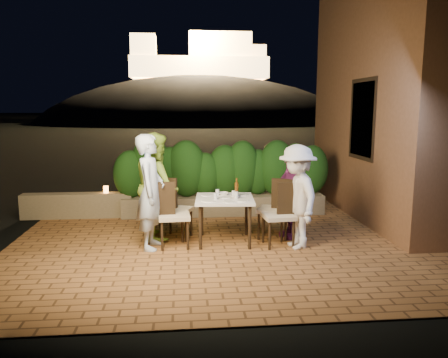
{
  "coord_description": "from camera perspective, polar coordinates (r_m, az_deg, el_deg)",
  "views": [
    {
      "loc": [
        -0.65,
        -6.63,
        2.22
      ],
      "look_at": [
        0.03,
        0.47,
        1.05
      ],
      "focal_mm": 35.0,
      "sensor_mm": 36.0,
      "label": 1
    }
  ],
  "objects": [
    {
      "name": "glass_ne",
      "position": [
        7.12,
        1.61,
        -2.13
      ],
      "size": [
        0.07,
        0.07,
        0.12
      ],
      "primitive_type": "cylinder",
      "color": "silver",
      "rests_on": "dining_table"
    },
    {
      "name": "bowl",
      "position": [
        7.44,
        -0.11,
        -1.92
      ],
      "size": [
        0.19,
        0.19,
        0.04
      ],
      "primitive_type": "imported",
      "rotation": [
        0.0,
        0.0,
        0.12
      ],
      "color": "white",
      "rests_on": "dining_table"
    },
    {
      "name": "diner_blue",
      "position": [
        6.95,
        -9.57,
        -1.68
      ],
      "size": [
        0.52,
        0.71,
        1.82
      ],
      "primitive_type": "imported",
      "rotation": [
        0.0,
        0.0,
        1.45
      ],
      "color": "silver",
      "rests_on": "ground"
    },
    {
      "name": "window_pane",
      "position": [
        8.84,
        17.79,
        7.44
      ],
      "size": [
        0.08,
        1.0,
        1.4
      ],
      "primitive_type": "cube",
      "color": "black",
      "rests_on": "building_wall"
    },
    {
      "name": "plate_ne",
      "position": [
        6.98,
        2.27,
        -2.8
      ],
      "size": [
        0.24,
        0.24,
        0.01
      ],
      "primitive_type": "cylinder",
      "color": "white",
      "rests_on": "dining_table"
    },
    {
      "name": "building_wall",
      "position": [
        9.63,
        21.1,
        10.36
      ],
      "size": [
        1.6,
        5.0,
        5.0
      ],
      "primitive_type": "cube",
      "color": "brown",
      "rests_on": "ground"
    },
    {
      "name": "ground",
      "position": [
        7.03,
        0.12,
        -9.27
      ],
      "size": [
        400.0,
        400.0,
        0.0
      ],
      "primitive_type": "plane",
      "color": "black",
      "rests_on": "ground"
    },
    {
      "name": "plate_centre",
      "position": [
        7.22,
        0.12,
        -2.39
      ],
      "size": [
        0.2,
        0.2,
        0.01
      ],
      "primitive_type": "cylinder",
      "color": "white",
      "rests_on": "dining_table"
    },
    {
      "name": "fortress",
      "position": [
        67.2,
        -3.27,
        16.35
      ],
      "size": [
        26.0,
        8.0,
        8.0
      ],
      "primitive_type": null,
      "color": "#FFCC7A",
      "rests_on": "hill"
    },
    {
      "name": "window_frame",
      "position": [
        8.84,
        17.73,
        7.44
      ],
      "size": [
        0.06,
        1.15,
        1.55
      ],
      "primitive_type": "cube",
      "color": "black",
      "rests_on": "building_wall"
    },
    {
      "name": "chair_left_back",
      "position": [
        7.5,
        -6.31,
        -3.84
      ],
      "size": [
        0.63,
        0.63,
        1.04
      ],
      "primitive_type": null,
      "rotation": [
        0.0,
        0.0,
        -0.4
      ],
      "color": "black",
      "rests_on": "ground"
    },
    {
      "name": "plate_front",
      "position": [
        6.88,
        0.73,
        -2.98
      ],
      "size": [
        0.21,
        0.21,
        0.01
      ],
      "primitive_type": "cylinder",
      "color": "white",
      "rests_on": "dining_table"
    },
    {
      "name": "parapet_lamp",
      "position": [
        9.22,
        -15.17,
        -1.33
      ],
      "size": [
        0.1,
        0.1,
        0.14
      ],
      "primitive_type": "cylinder",
      "color": "orange",
      "rests_on": "parapet"
    },
    {
      "name": "chair_right_front",
      "position": [
        7.11,
        7.11,
        -4.63
      ],
      "size": [
        0.52,
        0.52,
        1.03
      ],
      "primitive_type": null,
      "rotation": [
        0.0,
        0.0,
        3.22
      ],
      "color": "black",
      "rests_on": "ground"
    },
    {
      "name": "chair_right_back",
      "position": [
        7.53,
        6.38,
        -3.81
      ],
      "size": [
        0.63,
        0.63,
        1.04
      ],
      "primitive_type": null,
      "rotation": [
        0.0,
        0.0,
        2.74
      ],
      "color": "black",
      "rests_on": "ground"
    },
    {
      "name": "diner_white",
      "position": [
        7.0,
        9.51,
        -2.3
      ],
      "size": [
        0.77,
        1.15,
        1.65
      ],
      "primitive_type": "imported",
      "rotation": [
        0.0,
        0.0,
        -1.42
      ],
      "color": "white",
      "rests_on": "ground"
    },
    {
      "name": "planter",
      "position": [
        9.2,
        -0.03,
        -3.38
      ],
      "size": [
        4.2,
        0.55,
        0.4
      ],
      "primitive_type": "cube",
      "color": "#7A6C4D",
      "rests_on": "ground"
    },
    {
      "name": "beer_bottle",
      "position": [
        7.24,
        1.65,
        -1.13
      ],
      "size": [
        0.06,
        0.06,
        0.32
      ],
      "primitive_type": null,
      "color": "#502D0D",
      "rests_on": "dining_table"
    },
    {
      "name": "chair_left_front",
      "position": [
        7.05,
        -6.53,
        -4.62
      ],
      "size": [
        0.52,
        0.52,
        1.06
      ],
      "primitive_type": null,
      "rotation": [
        0.0,
        0.0,
        0.06
      ],
      "color": "black",
      "rests_on": "ground"
    },
    {
      "name": "terrace_floor",
      "position": [
        7.52,
        -0.26,
        -8.46
      ],
      "size": [
        7.0,
        6.0,
        0.15
      ],
      "primitive_type": "cube",
      "color": "#915D2E",
      "rests_on": "ground"
    },
    {
      "name": "hill",
      "position": [
        66.98,
        -3.16,
        3.94
      ],
      "size": [
        52.0,
        40.0,
        22.0
      ],
      "primitive_type": "ellipsoid",
      "color": "black",
      "rests_on": "ground"
    },
    {
      "name": "plate_se",
      "position": [
        7.45,
        2.25,
        -2.03
      ],
      "size": [
        0.24,
        0.24,
        0.01
      ],
      "primitive_type": "cylinder",
      "color": "white",
      "rests_on": "dining_table"
    },
    {
      "name": "diner_purple",
      "position": [
        7.55,
        8.82,
        -2.08
      ],
      "size": [
        0.62,
        0.94,
        1.49
      ],
      "primitive_type": "imported",
      "rotation": [
        0.0,
        0.0,
        -1.25
      ],
      "color": "#702563",
      "rests_on": "ground"
    },
    {
      "name": "plate_sw",
      "position": [
        7.41,
        -2.27,
        -2.1
      ],
      "size": [
        0.2,
        0.2,
        0.01
      ],
      "primitive_type": "cylinder",
      "color": "white",
      "rests_on": "dining_table"
    },
    {
      "name": "glass_sw",
      "position": [
        7.38,
        -0.86,
        -1.76
      ],
      "size": [
        0.06,
        0.06,
        0.11
      ],
      "primitive_type": "cylinder",
      "color": "silver",
      "rests_on": "dining_table"
    },
    {
      "name": "glass_nw",
      "position": [
        7.06,
        -1.13,
        -2.26
      ],
      "size": [
        0.06,
        0.06,
        0.11
      ],
      "primitive_type": "cylinder",
      "color": "silver",
      "rests_on": "dining_table"
    },
    {
      "name": "dining_table",
      "position": [
        7.28,
        0.07,
        -5.38
      ],
      "size": [
        1.01,
        1.01,
        0.75
      ],
      "primitive_type": null,
      "rotation": [
        0.0,
        0.0,
        -0.07
      ],
      "color": "white",
      "rests_on": "ground"
    },
    {
      "name": "plate_nw",
      "position": [
        6.95,
        -2.07,
        -2.85
      ],
      "size": [
        0.24,
        0.24,
        0.01
      ],
      "primitive_type": "cylinder",
      "color": "white",
      "rests_on": "dining_table"
    },
    {
      "name": "parapet",
      "position": [
        9.4,
        -18.59,
        -3.29
      ],
      "size": [
        2.2,
        0.3,
        0.5
      ],
      "primitive_type": "cube",
      "color": "#7A6C4D",
      "rests_on": "ground"
    },
    {
      "name": "glass_se",
      "position": [
        7.3,
        1.25,
        -1.91
      ],
      "size": [
        0.06,
        0.06,
        0.1
      ],
      "primitive_type": "cylinder",
      "color": "silver",
      "rests_on": "dining_table"
    },
    {
      "name": "diner_green",
      "position": [
        7.53,
        -8.76,
        -0.84
      ],
      "size": [
        0.88,
        1.02,
        1.82
      ],
      "primitive_type": "imported",
      "rotation": [
        0.0,
        0.0,
        1.82
      ],
      "color": "#9ECB3F",
      "rests_on": "ground"
    },
    {
      "name": "hedge",
      "position": [
        9.06,
        -0.03,
        1.25
      ],
      "size": [
        4.0,
        0.7,
        1.1
      ],
      "primitive_type": null,
      "color": "#173F11",
      "rests_on": "planter"
    }
  ]
}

